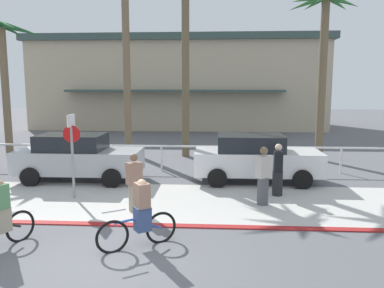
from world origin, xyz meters
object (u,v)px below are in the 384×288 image
at_px(stop_sign_bike_lane, 72,144).
at_px(palm_tree_4, 186,30).
at_px(cyclist_blue_0, 140,215).
at_px(pedestrian_1, 134,185).
at_px(car_white_2, 256,158).
at_px(pedestrian_2, 278,172).
at_px(palm_tree_5, 324,32).
at_px(car_silver_1, 78,157).
at_px(palm_tree_3, 126,14).
at_px(palm_tree_2, 3,50).
at_px(pedestrian_0, 263,178).

bearing_deg(stop_sign_bike_lane, palm_tree_4, 68.92).
distance_m(cyclist_blue_0, pedestrian_1, 2.44).
height_order(palm_tree_4, car_white_2, palm_tree_4).
height_order(pedestrian_1, pedestrian_2, pedestrian_2).
bearing_deg(car_white_2, palm_tree_5, 52.97).
xyz_separation_m(palm_tree_5, pedestrian_1, (-6.89, -7.92, -5.00)).
height_order(car_silver_1, car_white_2, same).
bearing_deg(pedestrian_2, palm_tree_3, 130.32).
xyz_separation_m(palm_tree_4, pedestrian_1, (-0.73, -8.47, -5.20)).
bearing_deg(palm_tree_4, pedestrian_1, -94.92).
height_order(stop_sign_bike_lane, pedestrian_1, stop_sign_bike_lane).
relative_size(stop_sign_bike_lane, cyclist_blue_0, 1.64).
height_order(palm_tree_4, palm_tree_5, palm_tree_4).
height_order(palm_tree_4, pedestrian_2, palm_tree_4).
bearing_deg(palm_tree_3, stop_sign_bike_lane, -88.89).
bearing_deg(palm_tree_2, car_white_2, -22.38).
height_order(car_silver_1, pedestrian_0, pedestrian_0).
xyz_separation_m(car_white_2, pedestrian_2, (0.52, -1.76, -0.11)).
relative_size(stop_sign_bike_lane, palm_tree_5, 0.35).
distance_m(palm_tree_5, car_white_2, 7.32).
distance_m(palm_tree_3, palm_tree_4, 3.23).
height_order(palm_tree_2, cyclist_blue_0, palm_tree_2).
height_order(car_white_2, pedestrian_0, pedestrian_0).
bearing_deg(pedestrian_2, car_silver_1, 167.40).
distance_m(palm_tree_4, pedestrian_1, 9.96).
xyz_separation_m(car_white_2, pedestrian_0, (-0.04, -2.76, -0.08)).
bearing_deg(car_white_2, palm_tree_4, 120.27).
xyz_separation_m(palm_tree_3, car_silver_1, (-0.49, -5.99, -5.95)).
xyz_separation_m(palm_tree_3, pedestrian_0, (5.82, -8.52, -6.03)).
height_order(palm_tree_5, pedestrian_2, palm_tree_5).
distance_m(palm_tree_3, pedestrian_1, 11.35).
bearing_deg(car_silver_1, pedestrian_1, -50.36).
distance_m(stop_sign_bike_lane, palm_tree_3, 9.68).
bearing_deg(palm_tree_3, car_white_2, -44.51).
bearing_deg(pedestrian_0, pedestrian_1, -167.49).
height_order(palm_tree_2, palm_tree_4, palm_tree_4).
xyz_separation_m(car_silver_1, pedestrian_0, (6.31, -2.53, -0.08)).
xyz_separation_m(palm_tree_3, cyclist_blue_0, (2.89, -11.67, -6.12)).
bearing_deg(pedestrian_2, palm_tree_4, 116.92).
height_order(palm_tree_2, car_silver_1, palm_tree_2).
distance_m(palm_tree_5, cyclist_blue_0, 13.04).
xyz_separation_m(palm_tree_2, pedestrian_1, (8.02, -8.34, -4.32)).
bearing_deg(car_silver_1, cyclist_blue_0, -59.23).
distance_m(palm_tree_2, car_white_2, 13.25).
bearing_deg(palm_tree_5, palm_tree_2, 178.39).
relative_size(palm_tree_2, palm_tree_3, 0.70).
relative_size(car_silver_1, pedestrian_1, 2.74).
bearing_deg(pedestrian_2, car_white_2, 106.51).
distance_m(stop_sign_bike_lane, palm_tree_5, 11.99).
bearing_deg(pedestrian_2, pedestrian_1, -156.56).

